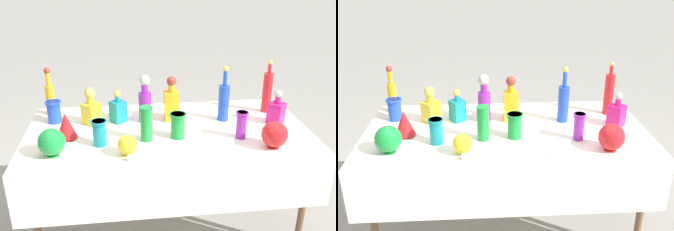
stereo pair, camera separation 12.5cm
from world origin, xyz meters
TOP-DOWN VIEW (x-y plane):
  - ground_plane at (0.00, 0.00)m, footprint 40.00×40.00m
  - display_table at (0.00, -0.04)m, footprint 1.86×0.95m
  - tall_bottle_0 at (0.75, 0.23)m, footprint 0.07×0.07m
  - tall_bottle_1 at (-0.81, 0.36)m, footprint 0.06×0.06m
  - tall_bottle_2 at (0.40, 0.11)m, footprint 0.08×0.08m
  - tall_bottle_3 at (-0.14, 0.15)m, footprint 0.09×0.09m
  - square_decanter_0 at (0.04, 0.16)m, footprint 0.10×0.10m
  - square_decanter_1 at (0.75, 0.02)m, footprint 0.14×0.14m
  - square_decanter_2 at (-0.33, 0.17)m, footprint 0.13×0.13m
  - square_decanter_3 at (-0.51, 0.16)m, footprint 0.14×0.14m
  - slender_vase_0 at (-0.44, -0.17)m, footprint 0.10×0.10m
  - slender_vase_1 at (-0.76, 0.21)m, footprint 0.11×0.11m
  - slender_vase_2 at (0.44, -0.17)m, footprint 0.08×0.08m
  - slender_vase_3 at (-0.15, -0.14)m, footprint 0.08×0.08m
  - slender_vase_4 at (0.05, -0.12)m, footprint 0.11×0.11m
  - fluted_vase_0 at (-0.65, -0.06)m, footprint 0.13×0.13m
  - round_bowl_0 at (-0.70, -0.27)m, footprint 0.16×0.16m
  - round_bowl_1 at (-0.27, -0.32)m, footprint 0.12×0.12m
  - round_bowl_2 at (0.60, -0.33)m, footprint 0.16×0.16m
  - price_tag_left at (-0.24, -0.39)m, footprint 0.06×0.02m
  - price_tag_center at (0.27, -0.39)m, footprint 0.06×0.02m
  - cardboard_box_behind_left at (0.45, 1.21)m, footprint 0.48×0.48m
  - cardboard_box_behind_right at (0.28, 1.17)m, footprint 0.49×0.48m

SIDE VIEW (x-z plane):
  - ground_plane at x=0.00m, z-range 0.00..0.00m
  - cardboard_box_behind_right at x=0.28m, z-range -0.04..0.32m
  - cardboard_box_behind_left at x=0.45m, z-range -0.04..0.39m
  - display_table at x=0.00m, z-range 0.32..1.08m
  - price_tag_center at x=0.27m, z-range 0.76..0.80m
  - price_tag_left at x=-0.24m, z-range 0.76..0.80m
  - round_bowl_1 at x=-0.27m, z-range 0.76..0.89m
  - slender_vase_1 at x=-0.76m, z-range 0.77..0.92m
  - round_bowl_0 at x=-0.70m, z-range 0.76..0.93m
  - round_bowl_2 at x=0.60m, z-range 0.76..0.93m
  - slender_vase_0 at x=-0.44m, z-range 0.77..0.93m
  - slender_vase_4 at x=0.05m, z-range 0.77..0.93m
  - square_decanter_2 at x=-0.33m, z-range 0.73..0.96m
  - fluted_vase_0 at x=-0.65m, z-range 0.76..0.93m
  - square_decanter_1 at x=0.75m, z-range 0.73..0.97m
  - slender_vase_2 at x=0.44m, z-range 0.77..0.94m
  - square_decanter_3 at x=-0.51m, z-range 0.74..1.00m
  - slender_vase_3 at x=-0.15m, z-range 0.77..0.99m
  - square_decanter_0 at x=0.04m, z-range 0.73..1.05m
  - tall_bottle_1 at x=-0.81m, z-range 0.73..1.08m
  - tall_bottle_2 at x=0.40m, z-range 0.71..1.10m
  - tall_bottle_3 at x=-0.14m, z-range 0.74..1.08m
  - tall_bottle_0 at x=0.75m, z-range 0.72..1.11m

